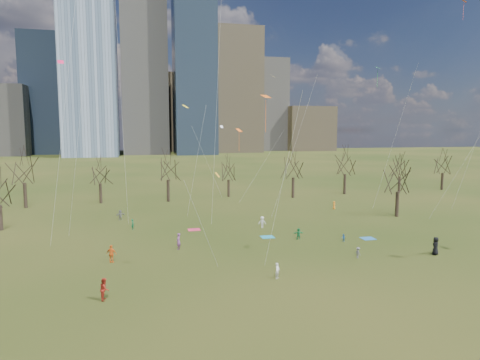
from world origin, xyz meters
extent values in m
plane|color=black|center=(0.00, 0.00, 0.00)|extent=(500.00, 500.00, 0.00)
cube|color=slate|center=(-35.00, 190.00, 59.00)|extent=(26.00, 26.00, 118.00)
cube|color=slate|center=(-8.00, 205.00, 47.50)|extent=(24.00, 24.00, 95.00)
cube|color=#384C66|center=(18.00, 195.00, 52.50)|extent=(22.00, 22.00, 105.00)
cube|color=#726347|center=(45.00, 215.00, 36.00)|extent=(28.00, 28.00, 72.00)
cube|color=#384C66|center=(-60.00, 220.00, 32.50)|extent=(25.00, 25.00, 65.00)
cube|color=slate|center=(70.00, 230.00, 29.00)|extent=(22.00, 22.00, 58.00)
cube|color=#726347|center=(5.00, 240.00, 24.00)|extent=(30.00, 30.00, 48.00)
cube|color=#726347|center=(95.00, 225.00, 14.00)|extent=(30.00, 28.00, 28.00)
cylinder|color=black|center=(-31.00, 39.00, 2.14)|extent=(0.55, 0.55, 4.28)
cylinder|color=black|center=(-19.00, 41.00, 1.80)|extent=(0.52, 0.52, 3.60)
cylinder|color=black|center=(-7.00, 40.00, 2.02)|extent=(0.54, 0.54, 4.05)
cylinder|color=black|center=(5.00, 43.00, 1.69)|extent=(0.51, 0.51, 3.38)
cylinder|color=black|center=(17.00, 39.00, 1.98)|extent=(0.54, 0.54, 3.96)
cylinder|color=black|center=(29.00, 41.00, 2.07)|extent=(0.54, 0.54, 4.14)
cylinder|color=black|center=(41.00, 40.00, 1.75)|extent=(0.52, 0.52, 3.51)
cylinder|color=black|center=(53.00, 42.00, 1.87)|extent=(0.53, 0.53, 3.74)
cylinder|color=black|center=(-30.00, 22.00, 1.69)|extent=(0.51, 0.51, 3.38)
cylinder|color=black|center=(26.00, 18.00, 1.91)|extent=(0.53, 0.53, 3.83)
cube|color=teal|center=(3.10, 10.45, 0.01)|extent=(1.60, 1.50, 0.03)
cube|color=#2363A5|center=(14.80, 6.93, 0.01)|extent=(1.60, 1.50, 0.03)
cube|color=#D0294E|center=(-5.21, 16.39, 0.01)|extent=(1.60, 1.50, 0.03)
imported|color=silver|center=(-0.35, -3.93, 0.71)|extent=(0.60, 0.61, 1.42)
imported|color=#9F2216|center=(-14.92, -5.48, 0.88)|extent=(0.71, 0.89, 1.76)
imported|color=slate|center=(9.65, -0.05, 0.58)|extent=(0.51, 0.79, 1.16)
imported|color=orange|center=(-14.96, 4.17, 0.90)|extent=(1.15, 0.81, 1.80)
imported|color=#1C7E41|center=(6.46, 8.57, 0.68)|extent=(1.29, 0.48, 1.37)
imported|color=black|center=(18.19, -0.89, 0.96)|extent=(1.12, 1.06, 1.93)
imported|color=#834386|center=(-8.05, 7.48, 0.91)|extent=(0.67, 0.78, 1.82)
imported|color=#2A66B7|center=(11.22, 6.27, 0.46)|extent=(0.45, 0.52, 0.92)
imported|color=silver|center=(3.93, 15.57, 0.76)|extent=(1.11, 0.84, 1.53)
imported|color=#5C5D60|center=(-14.95, 25.01, 0.75)|extent=(1.43, 1.08, 1.50)
imported|color=orange|center=(19.42, 25.90, 0.67)|extent=(0.52, 0.71, 1.34)
imported|color=#186F41|center=(-13.11, 18.45, 0.70)|extent=(0.40, 0.55, 1.41)
plane|color=orange|center=(-1.59, -4.12, 15.92)|extent=(1.11, 1.07, 0.31)
cylinder|color=silver|center=(-1.13, -7.12, 8.66)|extent=(0.93, 6.01, 14.53)
cylinder|color=orange|center=(-1.59, -4.12, 14.29)|extent=(0.04, 0.04, 2.70)
plane|color=yellow|center=(5.25, 15.55, 20.15)|extent=(0.87, 0.92, 0.44)
cylinder|color=silver|center=(7.70, 13.98, 10.78)|extent=(4.93, 3.16, 18.76)
cylinder|color=silver|center=(-18.47, 4.28, 16.91)|extent=(5.24, 5.11, 31.03)
cylinder|color=silver|center=(-2.82, 11.19, 19.72)|extent=(1.17, 4.13, 36.64)
plane|color=green|center=(25.30, 9.66, 20.74)|extent=(1.27, 1.26, 0.56)
cylinder|color=silver|center=(27.93, 5.61, 11.07)|extent=(5.29, 8.12, 19.35)
cylinder|color=silver|center=(-13.89, 13.84, 15.18)|extent=(0.64, 3.97, 27.56)
plane|color=#FF6115|center=(3.56, 27.74, 13.12)|extent=(1.43, 1.38, 0.54)
cylinder|color=silver|center=(6.75, 26.10, 7.26)|extent=(6.40, 3.30, 11.73)
cylinder|color=#FF6115|center=(3.56, 27.74, 11.30)|extent=(0.04, 0.04, 3.00)
plane|color=gold|center=(-5.64, -3.63, 9.37)|extent=(0.60, 0.67, 0.42)
cylinder|color=silver|center=(-7.22, -5.23, 5.38)|extent=(3.18, 3.21, 7.97)
plane|color=#F41B57|center=(-19.92, 10.86, 20.34)|extent=(1.02, 0.92, 0.46)
cylinder|color=silver|center=(-18.32, 8.07, 10.87)|extent=(3.21, 5.60, 18.95)
plane|color=#E0525C|center=(33.67, 15.49, 31.46)|extent=(1.03, 1.10, 0.53)
cylinder|color=#E0525C|center=(33.67, 15.49, 30.00)|extent=(0.04, 0.04, 2.40)
plane|color=silver|center=(1.95, 34.02, 13.70)|extent=(0.78, 0.64, 0.47)
cylinder|color=silver|center=(-1.03, 30.70, 7.55)|extent=(5.98, 6.67, 12.30)
plane|color=yellow|center=(-5.94, 18.13, 16.22)|extent=(1.19, 1.22, 0.43)
cylinder|color=silver|center=(-4.81, 16.56, 8.81)|extent=(2.28, 3.16, 14.82)
plane|color=green|center=(22.05, 18.27, 22.14)|extent=(1.18, 1.16, 0.38)
cylinder|color=silver|center=(23.56, 15.72, 11.77)|extent=(3.03, 5.12, 20.74)
cylinder|color=green|center=(22.05, 18.27, 20.59)|extent=(0.04, 0.04, 2.56)
camera|label=1|loc=(-12.02, -38.91, 13.11)|focal=32.00mm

